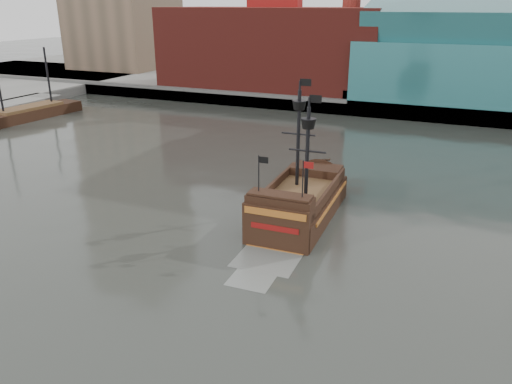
% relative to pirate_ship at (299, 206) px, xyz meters
% --- Properties ---
extents(ground, '(400.00, 400.00, 0.00)m').
position_rel_pirate_ship_xyz_m(ground, '(-1.26, -18.28, -1.15)').
color(ground, '#2B2E29').
rests_on(ground, ground).
extents(promenade_far, '(220.00, 60.00, 2.00)m').
position_rel_pirate_ship_xyz_m(promenade_far, '(-1.26, 73.72, -0.15)').
color(promenade_far, slate).
rests_on(promenade_far, ground).
extents(seawall, '(220.00, 1.00, 2.60)m').
position_rel_pirate_ship_xyz_m(seawall, '(-1.26, 44.22, 0.15)').
color(seawall, '#4C4C49').
rests_on(seawall, ground).
extents(pirate_ship, '(5.80, 17.16, 12.74)m').
position_rel_pirate_ship_xyz_m(pirate_ship, '(0.00, 0.00, 0.00)').
color(pirate_ship, black).
rests_on(pirate_ship, ground).
extents(docked_vessel, '(5.80, 18.65, 12.48)m').
position_rel_pirate_ship_xyz_m(docked_vessel, '(-53.23, 21.06, -0.36)').
color(docked_vessel, black).
rests_on(docked_vessel, ground).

